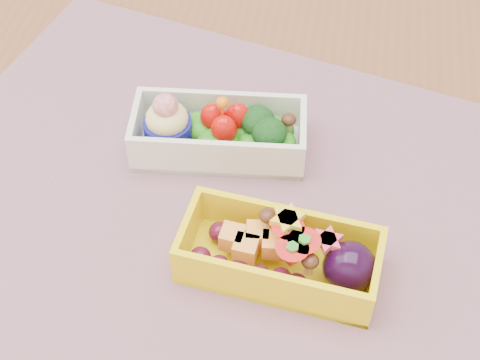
% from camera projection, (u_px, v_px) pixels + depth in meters
% --- Properties ---
extents(table, '(1.20, 0.80, 0.75)m').
position_uv_depth(table, '(246.00, 274.00, 0.65)').
color(table, brown).
rests_on(table, ground).
extents(placemat, '(0.62, 0.53, 0.00)m').
position_uv_depth(placemat, '(230.00, 214.00, 0.57)').
color(placemat, gray).
rests_on(placemat, table).
extents(bento_white, '(0.15, 0.08, 0.06)m').
position_uv_depth(bento_white, '(218.00, 132.00, 0.60)').
color(bento_white, white).
rests_on(bento_white, placemat).
extents(bento_yellow, '(0.15, 0.08, 0.05)m').
position_uv_depth(bento_yellow, '(284.00, 255.00, 0.51)').
color(bento_yellow, yellow).
rests_on(bento_yellow, placemat).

